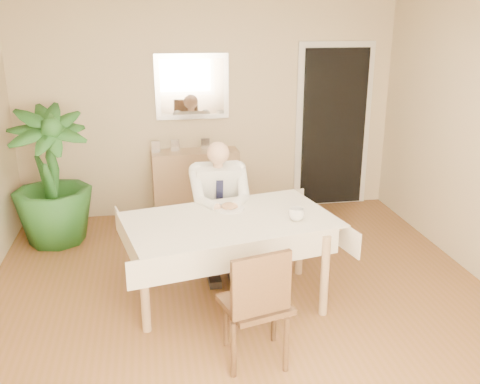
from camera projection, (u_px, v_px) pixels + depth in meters
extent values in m
plane|color=brown|center=(247.00, 313.00, 4.45)|extent=(5.00, 5.00, 0.00)
cube|color=#C9B38B|center=(209.00, 107.00, 6.36)|extent=(4.50, 0.02, 2.60)
cube|color=#C9B38B|center=(393.00, 371.00, 1.70)|extent=(4.50, 0.02, 2.60)
cube|color=silver|center=(394.00, 327.00, 1.67)|extent=(1.34, 0.02, 1.44)
cube|color=white|center=(391.00, 323.00, 1.69)|extent=(1.18, 0.02, 1.28)
cube|color=silver|center=(333.00, 128.00, 6.69)|extent=(0.96, 0.03, 2.10)
cube|color=black|center=(334.00, 128.00, 6.66)|extent=(0.80, 0.05, 1.95)
cube|color=silver|center=(192.00, 87.00, 6.23)|extent=(0.86, 0.03, 0.76)
cube|color=white|center=(192.00, 87.00, 6.21)|extent=(0.74, 0.02, 0.64)
cube|color=#977451|center=(230.00, 223.00, 4.44)|extent=(1.75, 1.21, 0.04)
cube|color=beige|center=(230.00, 220.00, 4.43)|extent=(1.87, 1.33, 0.01)
cube|color=beige|center=(240.00, 257.00, 3.99)|extent=(1.67, 0.36, 0.22)
cube|color=beige|center=(222.00, 211.00, 4.93)|extent=(1.67, 0.36, 0.22)
cube|color=beige|center=(126.00, 238.00, 4.32)|extent=(0.22, 0.98, 0.22)
cube|color=beige|center=(327.00, 225.00, 4.60)|extent=(0.22, 0.98, 0.22)
cylinder|color=#977451|center=(145.00, 291.00, 4.09)|extent=(0.07, 0.07, 0.70)
cylinder|color=#977451|center=(325.00, 276.00, 4.33)|extent=(0.07, 0.07, 0.70)
cylinder|color=#977451|center=(144.00, 251.00, 4.78)|extent=(0.07, 0.07, 0.70)
cylinder|color=#977451|center=(300.00, 240.00, 5.02)|extent=(0.07, 0.07, 0.70)
cube|color=#3C2716|center=(218.00, 222.00, 5.28)|extent=(0.44, 0.44, 0.04)
cube|color=#3C2716|center=(215.00, 193.00, 5.37)|extent=(0.40, 0.08, 0.40)
cylinder|color=#3C2716|center=(203.00, 250.00, 5.16)|extent=(0.04, 0.04, 0.39)
cylinder|color=#3C2716|center=(238.00, 247.00, 5.22)|extent=(0.04, 0.04, 0.39)
cylinder|color=#3C2716|center=(199.00, 236.00, 5.48)|extent=(0.04, 0.04, 0.39)
cylinder|color=#3C2716|center=(232.00, 234.00, 5.54)|extent=(0.04, 0.04, 0.39)
cube|color=#3C2716|center=(255.00, 304.00, 3.74)|extent=(0.52, 0.52, 0.04)
cube|color=#3C2716|center=(261.00, 285.00, 3.48)|extent=(0.42, 0.15, 0.43)
cylinder|color=#3C2716|center=(234.00, 350.00, 3.61)|extent=(0.04, 0.04, 0.42)
cylinder|color=#3C2716|center=(286.00, 345.00, 3.67)|extent=(0.04, 0.04, 0.42)
cylinder|color=#3C2716|center=(226.00, 321.00, 3.96)|extent=(0.04, 0.04, 0.42)
cylinder|color=#3C2716|center=(274.00, 316.00, 4.02)|extent=(0.04, 0.04, 0.42)
cube|color=white|center=(218.00, 190.00, 5.14)|extent=(0.42, 0.31, 0.55)
cube|color=black|center=(219.00, 198.00, 5.03)|extent=(0.07, 0.08, 0.36)
cylinder|color=tan|center=(218.00, 163.00, 5.00)|extent=(0.09, 0.09, 0.08)
sphere|color=tan|center=(218.00, 153.00, 4.95)|extent=(0.21, 0.21, 0.21)
cube|color=black|center=(210.00, 221.00, 5.01)|extent=(0.13, 0.42, 0.13)
cube|color=black|center=(231.00, 220.00, 5.04)|extent=(0.13, 0.42, 0.13)
cube|color=black|center=(213.00, 258.00, 4.93)|extent=(0.11, 0.12, 0.45)
cube|color=black|center=(234.00, 256.00, 4.97)|extent=(0.11, 0.12, 0.45)
cube|color=black|center=(214.00, 279.00, 4.94)|extent=(0.11, 0.26, 0.07)
cube|color=black|center=(236.00, 277.00, 4.97)|extent=(0.11, 0.26, 0.07)
cylinder|color=white|center=(229.00, 208.00, 4.64)|extent=(0.26, 0.26, 0.02)
ellipsoid|color=#946945|center=(229.00, 206.00, 4.63)|extent=(0.14, 0.14, 0.06)
cylinder|color=silver|center=(235.00, 209.00, 4.58)|extent=(0.01, 0.13, 0.01)
cylinder|color=silver|center=(226.00, 209.00, 4.57)|extent=(0.01, 0.13, 0.01)
imported|color=white|center=(296.00, 214.00, 4.38)|extent=(0.14, 0.14, 0.10)
cube|color=#977451|center=(196.00, 184.00, 6.45)|extent=(1.03, 0.37, 0.82)
cube|color=silver|center=(156.00, 147.00, 6.23)|extent=(0.10, 0.02, 0.14)
cube|color=silver|center=(175.00, 145.00, 6.30)|extent=(0.10, 0.02, 0.14)
cube|color=silver|center=(205.00, 144.00, 6.35)|extent=(0.10, 0.02, 0.14)
imported|color=#1C4C1A|center=(51.00, 177.00, 5.61)|extent=(1.03, 1.03, 1.47)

